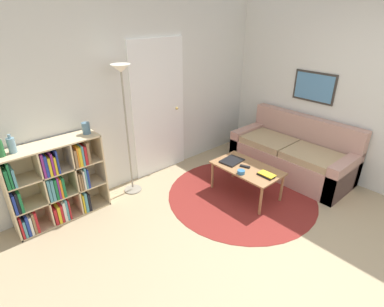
{
  "coord_description": "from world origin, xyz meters",
  "views": [
    {
      "loc": [
        -2.27,
        -0.87,
        2.38
      ],
      "look_at": [
        -0.19,
        1.49,
        0.85
      ],
      "focal_mm": 28.0,
      "sensor_mm": 36.0,
      "label": 1
    }
  ],
  "objects_px": {
    "bowl": "(241,172)",
    "bottle_left": "(0,148)",
    "bookshelf": "(55,184)",
    "couch": "(293,155)",
    "bottle_middle": "(12,145)",
    "vase_on_shelf": "(86,128)",
    "laptop": "(232,161)",
    "coffee_table": "(247,170)",
    "floor_lamp": "(123,93)"
  },
  "relations": [
    {
      "from": "bottle_left",
      "to": "bottle_middle",
      "type": "relative_size",
      "value": 1.06
    },
    {
      "from": "coffee_table",
      "to": "laptop",
      "type": "height_order",
      "value": "laptop"
    },
    {
      "from": "laptop",
      "to": "bottle_left",
      "type": "xyz_separation_m",
      "value": [
        -2.55,
        0.93,
        0.66
      ]
    },
    {
      "from": "bookshelf",
      "to": "bowl",
      "type": "relative_size",
      "value": 11.0
    },
    {
      "from": "coffee_table",
      "to": "bottle_left",
      "type": "xyz_separation_m",
      "value": [
        -2.58,
        1.18,
        0.71
      ]
    },
    {
      "from": "laptop",
      "to": "vase_on_shelf",
      "type": "bearing_deg",
      "value": 149.84
    },
    {
      "from": "coffee_table",
      "to": "bottle_middle",
      "type": "height_order",
      "value": "bottle_middle"
    },
    {
      "from": "bottle_middle",
      "to": "vase_on_shelf",
      "type": "bearing_deg",
      "value": -0.22
    },
    {
      "from": "bowl",
      "to": "bottle_left",
      "type": "distance_m",
      "value": 2.76
    },
    {
      "from": "floor_lamp",
      "to": "bowl",
      "type": "distance_m",
      "value": 1.81
    },
    {
      "from": "bottle_middle",
      "to": "laptop",
      "type": "bearing_deg",
      "value": -21.27
    },
    {
      "from": "bottle_left",
      "to": "bowl",
      "type": "bearing_deg",
      "value": -27.54
    },
    {
      "from": "laptop",
      "to": "bottle_left",
      "type": "bearing_deg",
      "value": 159.96
    },
    {
      "from": "bottle_left",
      "to": "laptop",
      "type": "bearing_deg",
      "value": -20.04
    },
    {
      "from": "bottle_middle",
      "to": "floor_lamp",
      "type": "bearing_deg",
      "value": -2.57
    },
    {
      "from": "bottle_left",
      "to": "coffee_table",
      "type": "bearing_deg",
      "value": -24.63
    },
    {
      "from": "couch",
      "to": "vase_on_shelf",
      "type": "bearing_deg",
      "value": 155.26
    },
    {
      "from": "bottle_left",
      "to": "bookshelf",
      "type": "bearing_deg",
      "value": 2.07
    },
    {
      "from": "floor_lamp",
      "to": "bottle_middle",
      "type": "xyz_separation_m",
      "value": [
        -1.32,
        0.06,
        -0.33
      ]
    },
    {
      "from": "floor_lamp",
      "to": "vase_on_shelf",
      "type": "distance_m",
      "value": 0.63
    },
    {
      "from": "floor_lamp",
      "to": "bowl",
      "type": "height_order",
      "value": "floor_lamp"
    },
    {
      "from": "floor_lamp",
      "to": "vase_on_shelf",
      "type": "xyz_separation_m",
      "value": [
        -0.51,
        0.06,
        -0.35
      ]
    },
    {
      "from": "floor_lamp",
      "to": "bottle_left",
      "type": "bearing_deg",
      "value": 178.39
    },
    {
      "from": "coffee_table",
      "to": "vase_on_shelf",
      "type": "bearing_deg",
      "value": 144.12
    },
    {
      "from": "bookshelf",
      "to": "laptop",
      "type": "relative_size",
      "value": 3.35
    },
    {
      "from": "bowl",
      "to": "bottle_middle",
      "type": "distance_m",
      "value": 2.67
    },
    {
      "from": "couch",
      "to": "bottle_middle",
      "type": "height_order",
      "value": "bottle_middle"
    },
    {
      "from": "floor_lamp",
      "to": "coffee_table",
      "type": "distance_m",
      "value": 1.92
    },
    {
      "from": "couch",
      "to": "bottle_left",
      "type": "distance_m",
      "value": 3.95
    },
    {
      "from": "coffee_table",
      "to": "bottle_middle",
      "type": "distance_m",
      "value": 2.83
    },
    {
      "from": "floor_lamp",
      "to": "coffee_table",
      "type": "xyz_separation_m",
      "value": [
        1.14,
        -1.14,
        -1.04
      ]
    },
    {
      "from": "couch",
      "to": "bowl",
      "type": "distance_m",
      "value": 1.29
    },
    {
      "from": "bookshelf",
      "to": "floor_lamp",
      "type": "height_order",
      "value": "floor_lamp"
    },
    {
      "from": "couch",
      "to": "bottle_middle",
      "type": "xyz_separation_m",
      "value": [
        -3.55,
        1.26,
        0.8
      ]
    },
    {
      "from": "coffee_table",
      "to": "couch",
      "type": "bearing_deg",
      "value": -3.36
    },
    {
      "from": "floor_lamp",
      "to": "bottle_middle",
      "type": "bearing_deg",
      "value": 177.43
    },
    {
      "from": "laptop",
      "to": "bottle_middle",
      "type": "relative_size",
      "value": 1.6
    },
    {
      "from": "laptop",
      "to": "bowl",
      "type": "height_order",
      "value": "bowl"
    },
    {
      "from": "laptop",
      "to": "bowl",
      "type": "relative_size",
      "value": 3.28
    },
    {
      "from": "bookshelf",
      "to": "vase_on_shelf",
      "type": "height_order",
      "value": "vase_on_shelf"
    },
    {
      "from": "couch",
      "to": "vase_on_shelf",
      "type": "distance_m",
      "value": 3.12
    },
    {
      "from": "coffee_table",
      "to": "laptop",
      "type": "distance_m",
      "value": 0.26
    },
    {
      "from": "bookshelf",
      "to": "bowl",
      "type": "height_order",
      "value": "bookshelf"
    },
    {
      "from": "bookshelf",
      "to": "couch",
      "type": "height_order",
      "value": "bookshelf"
    },
    {
      "from": "laptop",
      "to": "coffee_table",
      "type": "bearing_deg",
      "value": -83.52
    },
    {
      "from": "coffee_table",
      "to": "vase_on_shelf",
      "type": "xyz_separation_m",
      "value": [
        -1.66,
        1.2,
        0.69
      ]
    },
    {
      "from": "coffee_table",
      "to": "bottle_middle",
      "type": "relative_size",
      "value": 4.53
    },
    {
      "from": "coffee_table",
      "to": "bottle_left",
      "type": "bearing_deg",
      "value": 155.37
    },
    {
      "from": "laptop",
      "to": "bottle_middle",
      "type": "xyz_separation_m",
      "value": [
        -2.44,
        0.95,
        0.65
      ]
    },
    {
      "from": "bowl",
      "to": "bottle_left",
      "type": "bearing_deg",
      "value": 152.46
    }
  ]
}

